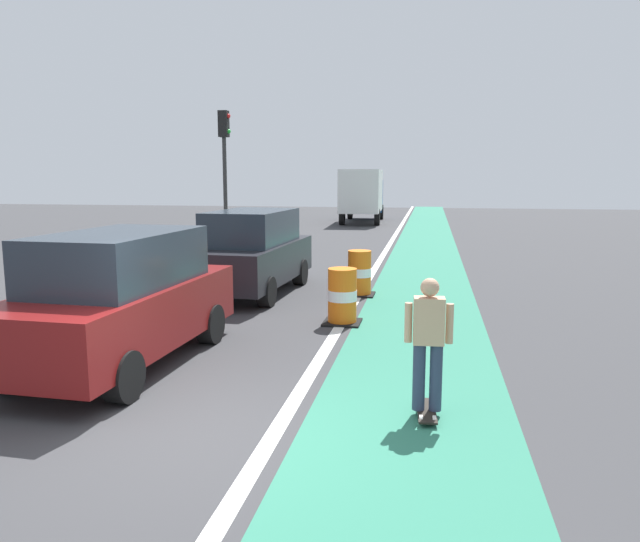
{
  "coord_description": "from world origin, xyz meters",
  "views": [
    {
      "loc": [
        2.56,
        -6.1,
        2.87
      ],
      "look_at": [
        0.55,
        5.02,
        1.1
      ],
      "focal_mm": 34.23,
      "sensor_mm": 36.0,
      "label": 1
    }
  ],
  "objects": [
    {
      "name": "lane_divider_stripe",
      "position": [
        0.9,
        12.0,
        0.01
      ],
      "size": [
        0.2,
        80.0,
        0.01
      ],
      "primitive_type": "cube",
      "color": "silver",
      "rests_on": "ground"
    },
    {
      "name": "pedestrian_crossing",
      "position": [
        -4.06,
        14.13,
        0.86
      ],
      "size": [
        0.34,
        0.2,
        1.61
      ],
      "color": "#33333D",
      "rests_on": "ground"
    },
    {
      "name": "ground_plane",
      "position": [
        0.0,
        0.0,
        0.0
      ],
      "size": [
        100.0,
        100.0,
        0.0
      ],
      "primitive_type": "plane",
      "color": "#38383A"
    },
    {
      "name": "bike_lane_strip",
      "position": [
        2.4,
        12.0,
        0.0
      ],
      "size": [
        2.5,
        80.0,
        0.01
      ],
      "primitive_type": "cube",
      "color": "#2D755B",
      "rests_on": "ground"
    },
    {
      "name": "delivery_truck_down_block",
      "position": [
        -1.61,
        31.76,
        1.85
      ],
      "size": [
        2.58,
        7.68,
        3.23
      ],
      "color": "silver",
      "rests_on": "ground"
    },
    {
      "name": "parked_suv_second",
      "position": [
        -1.7,
        8.14,
        1.04
      ],
      "size": [
        2.09,
        4.69,
        2.04
      ],
      "color": "black",
      "rests_on": "ground"
    },
    {
      "name": "skateboarder_on_lane",
      "position": [
        2.58,
        1.02,
        0.91
      ],
      "size": [
        0.57,
        0.81,
        1.69
      ],
      "color": "black",
      "rests_on": "ground"
    },
    {
      "name": "parked_suv_nearest",
      "position": [
        -2.01,
        2.25,
        1.04
      ],
      "size": [
        2.06,
        4.67,
        2.04
      ],
      "color": "maroon",
      "rests_on": "ground"
    },
    {
      "name": "traffic_barrel_mid",
      "position": [
        0.91,
        8.38,
        0.53
      ],
      "size": [
        0.73,
        0.73,
        1.09
      ],
      "color": "orange",
      "rests_on": "ground"
    },
    {
      "name": "traffic_barrel_front",
      "position": [
        0.91,
        5.47,
        0.53
      ],
      "size": [
        0.73,
        0.73,
        1.09
      ],
      "color": "orange",
      "rests_on": "ground"
    },
    {
      "name": "traffic_light_corner",
      "position": [
        -4.59,
        14.66,
        3.5
      ],
      "size": [
        0.41,
        0.32,
        5.1
      ],
      "color": "#2D2D2D",
      "rests_on": "ground"
    }
  ]
}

